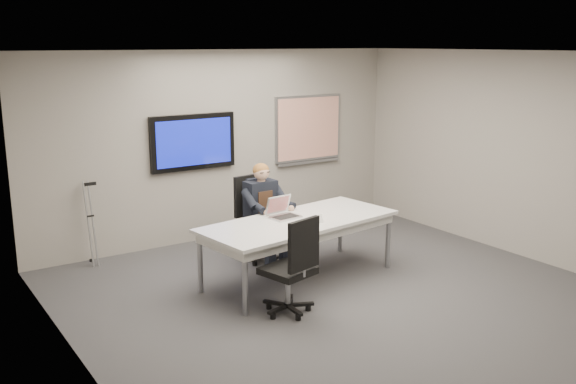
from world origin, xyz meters
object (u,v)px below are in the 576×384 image
office_chair_near (291,284)px  seated_person (268,225)px  laptop (282,212)px  conference_table (299,227)px  office_chair_far (257,234)px

office_chair_near → seated_person: (0.64, 1.51, 0.20)m
office_chair_near → laptop: 1.29m
conference_table → office_chair_near: 1.11m
office_chair_far → laptop: 0.88m
office_chair_far → conference_table: bearing=-94.8°
conference_table → seated_person: (-0.03, 0.69, -0.14)m
laptop → conference_table: bearing=-72.5°
conference_table → office_chair_near: size_ratio=2.37×
office_chair_far → seated_person: 0.32m
conference_table → seated_person: 0.71m
office_chair_near → seated_person: bearing=-126.5°
office_chair_far → office_chair_near: bearing=-116.6°
conference_table → laptop: (-0.10, 0.23, 0.15)m
conference_table → laptop: size_ratio=6.77×
office_chair_near → laptop: (0.57, 1.04, 0.49)m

